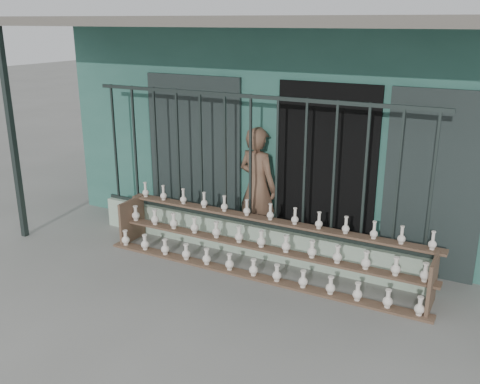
% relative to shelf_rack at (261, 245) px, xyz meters
% --- Properties ---
extents(ground, '(60.00, 60.00, 0.00)m').
position_rel_shelf_rack_xyz_m(ground, '(-0.37, -0.88, -0.36)').
color(ground, slate).
extents(workshop_building, '(7.40, 6.60, 3.21)m').
position_rel_shelf_rack_xyz_m(workshop_building, '(-0.37, 3.35, 1.26)').
color(workshop_building, '#2F6457').
rests_on(workshop_building, ground).
extents(parapet_wall, '(5.00, 0.20, 0.45)m').
position_rel_shelf_rack_xyz_m(parapet_wall, '(-0.37, 0.42, -0.14)').
color(parapet_wall, '#ABC7AB').
rests_on(parapet_wall, ground).
extents(security_fence, '(5.00, 0.04, 1.80)m').
position_rel_shelf_rack_xyz_m(security_fence, '(-0.37, 0.42, 0.99)').
color(security_fence, '#283330').
rests_on(security_fence, parapet_wall).
extents(shelf_rack, '(4.50, 0.68, 0.85)m').
position_rel_shelf_rack_xyz_m(shelf_rack, '(0.00, 0.00, 0.00)').
color(shelf_rack, brown).
rests_on(shelf_rack, ground).
extents(elderly_woman, '(0.73, 0.57, 1.76)m').
position_rel_shelf_rack_xyz_m(elderly_woman, '(-0.44, 0.78, 0.52)').
color(elderly_woman, brown).
rests_on(elderly_woman, ground).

